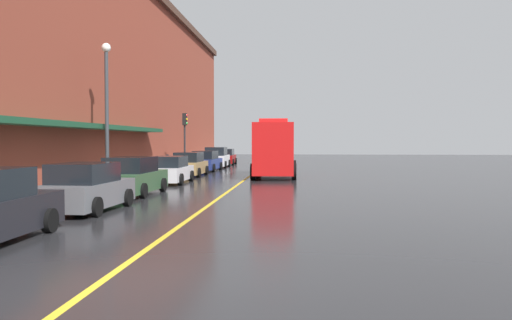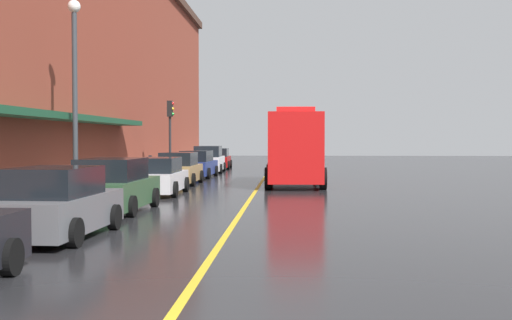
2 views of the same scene
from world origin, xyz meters
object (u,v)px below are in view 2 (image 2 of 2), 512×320
object	(u,v)px
parked_car_3	(159,177)
fire_truck	(294,149)
parked_car_5	(197,165)
parking_meter_1	(181,158)
parked_car_4	(179,169)
parked_car_6	(208,160)
traffic_light_near	(170,124)
parked_car_1	(56,204)
parking_meter_0	(189,157)
parking_meter_2	(150,164)
parked_car_7	(218,159)
parked_car_2	(114,187)
street_lamp_left	(75,78)

from	to	relation	value
parked_car_3	fire_truck	xyz separation A→B (m)	(5.61, 5.66, 1.05)
parked_car_5	fire_truck	xyz separation A→B (m)	(5.73, -6.03, 1.02)
fire_truck	parking_meter_1	xyz separation A→B (m)	(-7.08, 8.25, -0.71)
parked_car_4	parked_car_6	xyz separation A→B (m)	(0.02, 11.34, 0.08)
parked_car_5	parking_meter_1	size ratio (longest dim) A/B	3.60
parking_meter_1	traffic_light_near	xyz separation A→B (m)	(0.06, -3.92, 2.10)
parked_car_1	parked_car_4	bearing A→B (deg)	2.61
parked_car_4	parking_meter_0	distance (m)	11.47
parked_car_5	parked_car_6	distance (m)	5.46
parked_car_5	parking_meter_2	distance (m)	6.79
parked_car_7	parking_meter_0	size ratio (longest dim) A/B	3.38
parked_car_4	parking_meter_2	world-z (taller)	parked_car_4
parked_car_3	parking_meter_0	bearing A→B (deg)	4.66
parked_car_2	fire_truck	world-z (taller)	fire_truck
parked_car_1	parked_car_7	distance (m)	34.02
parked_car_7	parking_meter_2	xyz separation A→B (m)	(-1.32, -17.49, 0.31)
parked_car_6	parked_car_7	distance (m)	5.37
parking_meter_2	traffic_light_near	size ratio (longest dim) A/B	0.31
parked_car_6	parking_meter_2	distance (m)	12.19
parked_car_1	parked_car_5	distance (m)	23.19
parked_car_6	parking_meter_1	world-z (taller)	parked_car_6
parked_car_6	parking_meter_0	size ratio (longest dim) A/B	3.62
parked_car_4	street_lamp_left	bearing A→B (deg)	169.70
parked_car_1	fire_truck	world-z (taller)	fire_truck
parked_car_1	parked_car_6	xyz separation A→B (m)	(-0.14, 28.65, 0.07)
parked_car_3	traffic_light_near	xyz separation A→B (m)	(-1.40, 9.99, 2.43)
street_lamp_left	traffic_light_near	world-z (taller)	street_lamp_left
parked_car_3	parked_car_7	world-z (taller)	parked_car_7
parked_car_3	parked_car_7	xyz separation A→B (m)	(-0.14, 22.53, 0.02)
parking_meter_0	fire_truck	bearing A→B (deg)	-58.49
fire_truck	traffic_light_near	size ratio (longest dim) A/B	1.81
parked_car_1	parked_car_5	size ratio (longest dim) A/B	0.92
parked_car_2	parking_meter_1	size ratio (longest dim) A/B	3.54
parking_meter_0	traffic_light_near	size ratio (longest dim) A/B	0.31
parked_car_7	street_lamp_left	size ratio (longest dim) A/B	0.65
parked_car_1	parking_meter_1	size ratio (longest dim) A/B	3.32
parked_car_4	parking_meter_2	bearing A→B (deg)	121.23
street_lamp_left	parked_car_4	bearing A→B (deg)	79.14
parked_car_4	fire_truck	world-z (taller)	fire_truck
parked_car_4	parked_car_5	distance (m)	5.88
parked_car_7	fire_truck	distance (m)	17.85
parking_meter_0	parking_meter_2	world-z (taller)	same
parked_car_7	parking_meter_1	distance (m)	8.72
parked_car_1	parking_meter_1	distance (m)	25.45
parked_car_2	parked_car_3	bearing A→B (deg)	-0.11
parked_car_7	parked_car_6	bearing A→B (deg)	178.25
parked_car_3	parked_car_5	world-z (taller)	parked_car_5
parked_car_4	parking_meter_0	size ratio (longest dim) A/B	3.23
fire_truck	street_lamp_left	xyz separation A→B (m)	(-7.68, -9.77, 2.63)
parked_car_6	parking_meter_0	world-z (taller)	parked_car_6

